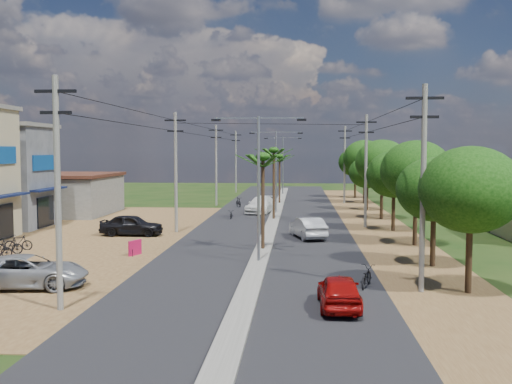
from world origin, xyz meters
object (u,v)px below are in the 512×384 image
car_red_near (339,292)px  moto_rider_east (366,277)px  car_white_far (261,205)px  car_parked_silver (28,272)px  car_parked_dark (132,225)px  roadside_sign (135,248)px  car_silver_mid (308,228)px

car_red_near → moto_rider_east: size_ratio=2.18×
car_white_far → car_parked_silver: bearing=-93.4°
car_parked_silver → car_parked_dark: (0.09, 16.45, 0.03)m
car_red_near → car_parked_silver: (-13.68, 2.56, 0.06)m
moto_rider_east → roadside_sign: bearing=-12.3°
car_silver_mid → car_white_far: 17.19m
car_parked_silver → roadside_sign: (2.55, 8.46, -0.27)m
car_red_near → car_white_far: car_white_far is taller
moto_rider_east → roadside_sign: size_ratio=1.70×
car_parked_silver → car_parked_dark: car_parked_dark is taller
car_parked_dark → roadside_sign: bearing=-162.4°
car_silver_mid → car_red_near: bearing=77.0°
car_red_near → car_parked_dark: 23.37m
car_red_near → car_parked_dark: (-13.59, 19.01, 0.09)m
car_white_far → car_parked_dark: bearing=-106.1°
car_silver_mid → roadside_sign: size_ratio=4.21×
car_parked_dark → car_silver_mid: bearing=-91.4°
car_parked_silver → car_silver_mid: bearing=-44.7°
car_white_far → roadside_sign: size_ratio=5.07×
car_red_near → car_white_far: 35.62m
roadside_sign → car_parked_dark: bearing=131.0°
car_silver_mid → moto_rider_east: bearing=83.3°
car_parked_dark → car_parked_silver: bearing=-179.8°
car_parked_silver → roadside_sign: 8.84m
car_white_far → car_parked_dark: 18.24m
car_white_far → car_red_near: bearing=-70.4°
car_silver_mid → moto_rider_east: size_ratio=2.48×
car_white_far → car_parked_silver: 33.74m
car_white_far → moto_rider_east: size_ratio=2.98×
car_white_far → car_silver_mid: bearing=-64.4°
car_silver_mid → car_parked_silver: (-12.74, -16.03, -0.01)m
car_red_near → car_parked_dark: car_parked_dark is taller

